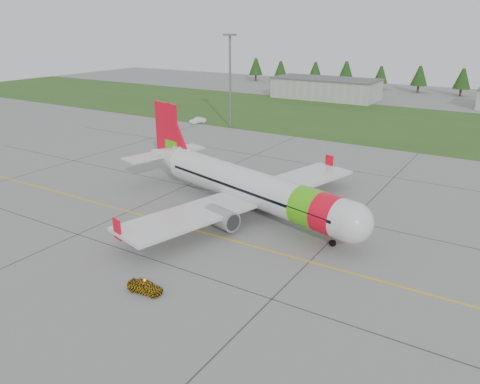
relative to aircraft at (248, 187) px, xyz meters
The scene contains 9 objects.
ground 16.49m from the aircraft, 82.44° to the right, with size 320.00×320.00×0.00m, color gray.
aircraft is the anchor object (origin of this frame).
follow_me_car 21.12m from the aircraft, 84.52° to the right, with size 1.34×1.13×3.32m, color #D0960B.
service_van 57.04m from the aircraft, 133.14° to the left, with size 1.42×1.34×4.08m, color white.
grass_strip 66.13m from the aircraft, 88.16° to the left, with size 320.00×50.00×0.03m, color #30561E.
taxi_guideline 8.94m from the aircraft, 75.14° to the right, with size 120.00×0.25×0.02m, color gold.
hangar_west 98.05m from the aircraft, 106.52° to the left, with size 32.00×14.00×6.00m, color #A8A8A3.
floodlight_mast 51.97m from the aircraft, 125.42° to the left, with size 0.50×0.50×20.00m, color slate.
treeline 122.03m from the aircraft, 89.00° to the left, with size 160.00×8.00×10.00m, color #1C3F14, non-canonical shape.
Camera 1 is at (26.17, -31.17, 22.61)m, focal length 35.00 mm.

